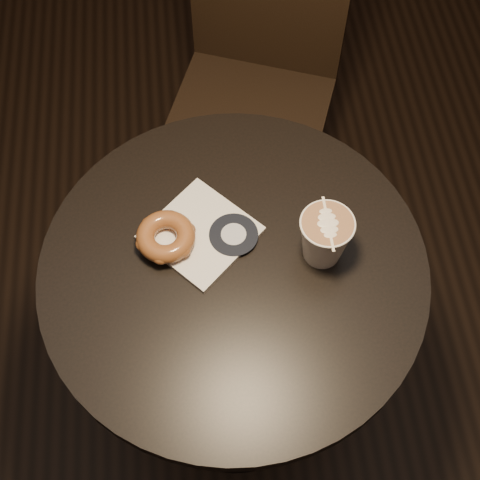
# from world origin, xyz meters

# --- Properties ---
(cafe_table) EXTENTS (0.70, 0.70, 0.75)m
(cafe_table) POSITION_xyz_m (0.00, 0.00, 0.55)
(cafe_table) COLOR black
(cafe_table) RESTS_ON ground
(chair) EXTENTS (0.51, 0.51, 1.00)m
(chair) POSITION_xyz_m (0.13, 0.68, 0.56)
(chair) COLOR black
(chair) RESTS_ON ground
(pastry_bag) EXTENTS (0.24, 0.24, 0.01)m
(pastry_bag) POSITION_xyz_m (-0.05, 0.07, 0.75)
(pastry_bag) COLOR silver
(pastry_bag) RESTS_ON cafe_table
(doughnut) EXTENTS (0.11, 0.11, 0.03)m
(doughnut) POSITION_xyz_m (-0.12, 0.06, 0.78)
(doughnut) COLOR brown
(doughnut) RESTS_ON pastry_bag
(latte_cup) EXTENTS (0.10, 0.10, 0.11)m
(latte_cup) POSITION_xyz_m (0.16, 0.01, 0.80)
(latte_cup) COLOR white
(latte_cup) RESTS_ON cafe_table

